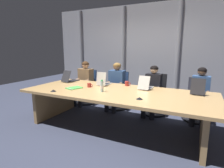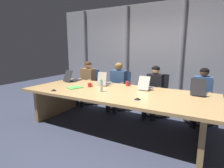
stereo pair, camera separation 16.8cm
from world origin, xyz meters
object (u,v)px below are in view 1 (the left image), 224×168
object	(u,v)px
laptop_left_end	(70,79)
person_left_end	(84,80)
conference_mic_left_side	(139,98)
office_chair_left_end	(87,91)
office_chair_left_mid	(118,94)
coffee_mug_far	(89,85)
laptop_center	(146,86)
laptop_right_mid	(198,91)
person_center	(152,88)
person_right_mid	(200,92)
spiral_notepad	(74,88)
coffee_mug_near	(127,84)
office_chair_right_mid	(197,104)
office_chair_center	(155,99)
water_bottle_primary	(102,86)
conference_mic_middle	(53,91)
person_left_mid	(116,83)
laptop_left_mid	(104,82)

from	to	relation	value
laptop_left_end	person_left_end	size ratio (longest dim) A/B	0.38
conference_mic_left_side	office_chair_left_end	bearing A→B (deg)	143.90
office_chair_left_mid	coffee_mug_far	distance (m)	1.17
laptop_center	person_left_end	world-z (taller)	person_left_end
office_chair_left_end	conference_mic_left_side	size ratio (longest dim) A/B	8.55
laptop_right_mid	person_center	distance (m)	1.11
coffee_mug_far	person_right_mid	bearing A→B (deg)	23.04
laptop_left_end	spiral_notepad	world-z (taller)	laptop_left_end
office_chair_left_end	person_right_mid	world-z (taller)	person_right_mid
office_chair_left_end	person_center	world-z (taller)	person_center
laptop_left_end	coffee_mug_near	world-z (taller)	laptop_left_end
laptop_left_end	spiral_notepad	xyz separation A→B (m)	(0.57, -0.60, -0.05)
office_chair_left_mid	office_chair_right_mid	world-z (taller)	office_chair_left_mid
laptop_right_mid	spiral_notepad	xyz separation A→B (m)	(-2.32, -0.62, -0.05)
laptop_right_mid	spiral_notepad	bearing A→B (deg)	109.55
office_chair_center	coffee_mug_far	size ratio (longest dim) A/B	7.62
office_chair_right_mid	spiral_notepad	bearing A→B (deg)	-63.19
coffee_mug_near	conference_mic_left_side	world-z (taller)	coffee_mug_near
office_chair_center	water_bottle_primary	bearing A→B (deg)	-26.71
office_chair_left_end	spiral_notepad	world-z (taller)	office_chair_left_end
office_chair_left_mid	conference_mic_middle	distance (m)	1.86
person_left_end	person_left_mid	bearing A→B (deg)	95.81
office_chair_left_end	laptop_left_end	bearing A→B (deg)	1.21
laptop_center	spiral_notepad	distance (m)	1.49
office_chair_left_end	person_left_end	world-z (taller)	person_left_end
person_right_mid	person_left_mid	bearing A→B (deg)	-89.23
office_chair_left_mid	office_chair_right_mid	distance (m)	1.90
person_center	water_bottle_primary	distance (m)	1.36
person_left_mid	office_chair_center	bearing A→B (deg)	100.32
office_chair_center	water_bottle_primary	size ratio (longest dim) A/B	4.07
office_chair_left_end	person_left_end	size ratio (longest dim) A/B	0.78
laptop_center	laptop_right_mid	xyz separation A→B (m)	(0.97, -0.00, 0.00)
conference_mic_middle	spiral_notepad	size ratio (longest dim) A/B	0.30
office_chair_right_mid	person_right_mid	distance (m)	0.35
office_chair_center	person_left_end	world-z (taller)	person_left_end
person_center	office_chair_center	bearing A→B (deg)	170.18
laptop_center	laptop_left_end	bearing A→B (deg)	93.33
coffee_mug_near	coffee_mug_far	xyz separation A→B (m)	(-0.67, -0.48, -0.01)
person_right_mid	conference_mic_middle	size ratio (longest dim) A/B	10.62
water_bottle_primary	conference_mic_middle	bearing A→B (deg)	-156.16
office_chair_right_mid	laptop_center	bearing A→B (deg)	-57.53
laptop_right_mid	office_chair_left_mid	xyz separation A→B (m)	(-1.90, 0.69, -0.44)
office_chair_left_mid	laptop_right_mid	bearing A→B (deg)	65.05
laptop_center	laptop_right_mid	world-z (taller)	laptop_right_mid
laptop_left_mid	person_right_mid	world-z (taller)	person_right_mid
laptop_left_end	laptop_right_mid	bearing A→B (deg)	-86.44
laptop_right_mid	coffee_mug_far	size ratio (longest dim) A/B	3.09
laptop_right_mid	conference_mic_left_side	bearing A→B (deg)	138.08
laptop_left_end	person_right_mid	bearing A→B (deg)	-76.29
office_chair_right_mid	spiral_notepad	distance (m)	2.70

